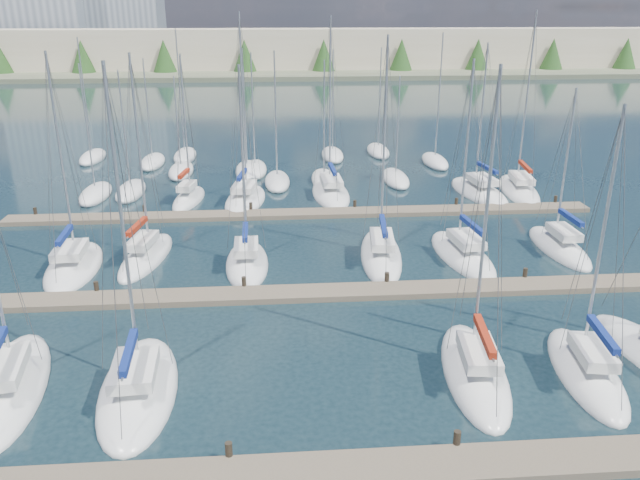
{
  "coord_description": "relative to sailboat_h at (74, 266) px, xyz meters",
  "views": [
    {
      "loc": [
        -2.21,
        -14.79,
        14.83
      ],
      "look_at": [
        0.0,
        14.0,
        4.0
      ],
      "focal_mm": 35.0,
      "sensor_mm": 36.0,
      "label": 1
    }
  ],
  "objects": [
    {
      "name": "ground",
      "position": [
        14.36,
        39.15,
        -0.18
      ],
      "size": [
        400.0,
        400.0,
        0.0
      ],
      "primitive_type": "plane",
      "color": "#192C33",
      "rests_on": "ground"
    },
    {
      "name": "dock_near",
      "position": [
        14.36,
        -18.83,
        -0.02
      ],
      "size": [
        44.0,
        1.93,
        1.1
      ],
      "color": "#6B5E4C",
      "rests_on": "ground"
    },
    {
      "name": "dock_mid",
      "position": [
        14.36,
        -4.83,
        -0.02
      ],
      "size": [
        44.0,
        1.93,
        1.1
      ],
      "color": "#6B5E4C",
      "rests_on": "ground"
    },
    {
      "name": "dock_far",
      "position": [
        14.36,
        9.17,
        -0.02
      ],
      "size": [
        44.0,
        1.93,
        1.1
      ],
      "color": "#6B5E4C",
      "rests_on": "ground"
    },
    {
      "name": "sailboat_h",
      "position": [
        0.0,
        0.0,
        0.0
      ],
      "size": [
        3.48,
        8.09,
        13.35
      ],
      "rotation": [
        0.0,
        0.0,
        0.06
      ],
      "color": "white",
      "rests_on": "ground"
    },
    {
      "name": "sailboat_e",
      "position": [
        25.29,
        -13.57,
        0.01
      ],
      "size": [
        3.39,
        7.78,
        12.17
      ],
      "rotation": [
        0.0,
        0.0,
        -0.13
      ],
      "color": "white",
      "rests_on": "ground"
    },
    {
      "name": "sailboat_i",
      "position": [
        4.06,
        1.23,
        0.02
      ],
      "size": [
        3.42,
        8.22,
        13.15
      ],
      "rotation": [
        0.0,
        0.0,
        -0.15
      ],
      "color": "white",
      "rests_on": "ground"
    },
    {
      "name": "sailboat_p",
      "position": [
        16.9,
        14.47,
        0.01
      ],
      "size": [
        3.24,
        9.02,
        14.97
      ],
      "rotation": [
        0.0,
        0.0,
        0.03
      ],
      "color": "white",
      "rests_on": "ground"
    },
    {
      "name": "sailboat_j",
      "position": [
        10.4,
        -0.32,
        0.01
      ],
      "size": [
        2.72,
        7.44,
        12.59
      ],
      "rotation": [
        0.0,
        0.0,
        0.02
      ],
      "color": "white",
      "rests_on": "ground"
    },
    {
      "name": "sailboat_n",
      "position": [
        5.23,
        13.62,
        0.03
      ],
      "size": [
        2.96,
        6.84,
        12.25
      ],
      "rotation": [
        0.0,
        0.0,
        -0.15
      ],
      "color": "white",
      "rests_on": "ground"
    },
    {
      "name": "sailboat_m",
      "position": [
        30.55,
        0.82,
        0.0
      ],
      "size": [
        2.45,
        7.75,
        10.99
      ],
      "rotation": [
        0.0,
        0.0,
        0.01
      ],
      "color": "white",
      "rests_on": "ground"
    },
    {
      "name": "sailboat_q",
      "position": [
        29.43,
        13.92,
        -0.01
      ],
      "size": [
        4.2,
        9.32,
        12.94
      ],
      "rotation": [
        0.0,
        0.0,
        0.12
      ],
      "color": "white",
      "rests_on": "ground"
    },
    {
      "name": "sailboat_l",
      "position": [
        23.89,
        0.02,
        -0.0
      ],
      "size": [
        3.51,
        8.65,
        12.79
      ],
      "rotation": [
        0.0,
        0.0,
        0.09
      ],
      "color": "white",
      "rests_on": "ground"
    },
    {
      "name": "sailboat_c",
      "position": [
        6.4,
        -13.42,
        0.0
      ],
      "size": [
        3.64,
        8.51,
        13.83
      ],
      "rotation": [
        0.0,
        0.0,
        0.06
      ],
      "color": "white",
      "rests_on": "ground"
    },
    {
      "name": "sailboat_o",
      "position": [
        9.82,
        13.14,
        0.01
      ],
      "size": [
        4.1,
        8.55,
        15.27
      ],
      "rotation": [
        0.0,
        0.0,
        -0.14
      ],
      "color": "white",
      "rests_on": "ground"
    },
    {
      "name": "sailboat_k",
      "position": [
        18.78,
        0.42,
        0.01
      ],
      "size": [
        3.55,
        9.58,
        14.1
      ],
      "rotation": [
        0.0,
        0.0,
        -0.11
      ],
      "color": "white",
      "rests_on": "ground"
    },
    {
      "name": "sailboat_d",
      "position": [
        20.52,
        -13.2,
        0.01
      ],
      "size": [
        3.57,
        8.57,
        13.61
      ],
      "rotation": [
        0.0,
        0.0,
        -0.12
      ],
      "color": "white",
      "rests_on": "ground"
    },
    {
      "name": "sailboat_b",
      "position": [
        1.12,
        -12.84,
        -0.01
      ],
      "size": [
        4.17,
        9.26,
        12.3
      ],
      "rotation": [
        0.0,
        0.0,
        0.16
      ],
      "color": "white",
      "rests_on": "ground"
    },
    {
      "name": "sailboat_r",
      "position": [
        33.0,
        14.19,
        0.01
      ],
      "size": [
        4.14,
        9.84,
        15.36
      ],
      "rotation": [
        0.0,
        0.0,
        -0.15
      ],
      "color": "white",
      "rests_on": "ground"
    },
    {
      "name": "distant_boats",
      "position": [
        10.02,
        22.92,
        0.12
      ],
      "size": [
        36.93,
        20.75,
        13.3
      ],
      "color": "#9EA0A5",
      "rests_on": "ground"
    },
    {
      "name": "shoreline",
      "position": [
        1.07,
        128.92,
        7.27
      ],
      "size": [
        400.0,
        60.0,
        38.0
      ],
      "color": "#666B51",
      "rests_on": "ground"
    }
  ]
}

